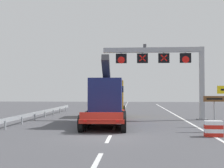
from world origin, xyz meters
TOP-DOWN VIEW (x-y plane):
  - ground at (0.00, 0.00)m, footprint 112.00×112.00m
  - lane_markings at (0.26, 24.17)m, footprint 0.20×62.95m
  - edge_line_right at (6.20, 12.00)m, footprint 0.20×63.00m
  - overhead_lane_gantry at (4.74, 10.58)m, footprint 9.49×0.90m
  - heavy_haul_truck_red at (-0.57, 8.98)m, footprint 3.37×14.12m
  - tourist_info_sign_brown at (7.55, 5.30)m, footprint 1.59×0.15m
  - crash_barrier_striped at (6.17, 0.33)m, footprint 1.02×0.55m
  - guardrail_left at (-7.12, 10.11)m, footprint 0.13×24.21m

SIDE VIEW (x-z plane):
  - ground at x=0.00m, z-range 0.00..0.00m
  - edge_line_right at x=6.20m, z-range 0.00..0.01m
  - lane_markings at x=0.26m, z-range 0.00..0.01m
  - crash_barrier_striped at x=6.17m, z-range 0.00..0.90m
  - guardrail_left at x=-7.12m, z-range 0.18..0.94m
  - tourist_info_sign_brown at x=7.55m, z-range 0.59..2.84m
  - heavy_haul_truck_red at x=-0.57m, z-range -0.66..4.64m
  - overhead_lane_gantry at x=4.74m, z-range 1.80..8.76m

